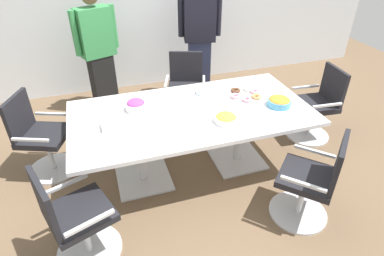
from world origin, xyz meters
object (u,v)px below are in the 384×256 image
Objects in this scene: office_chair_0 at (317,108)px; person_standing_1 at (200,34)px; office_chair_1 at (186,92)px; snack_bowl_chips_orange at (279,102)px; snack_bowl_chips_yellow at (226,118)px; office_chair_3 at (75,221)px; person_standing_0 at (98,50)px; snack_bowl_candy_mix at (136,105)px; donut_platter at (246,94)px; office_chair_2 at (41,140)px; office_chair_4 at (312,184)px; napkin_pile at (110,125)px; conference_table at (192,122)px; plate_stack at (204,91)px.

person_standing_1 is at bearing 39.27° from office_chair_0.
office_chair_1 is 1.46m from snack_bowl_chips_orange.
office_chair_0 is 1.69m from office_chair_1.
office_chair_0 is 1.56m from snack_bowl_chips_yellow.
office_chair_1 reaches higher than snack_bowl_chips_yellow.
office_chair_3 is 0.54× the size of person_standing_0.
snack_bowl_candy_mix is at bearing 94.05° from office_chair_0.
snack_bowl_candy_mix is (0.68, 0.97, 0.40)m from office_chair_3.
snack_bowl_chips_yellow is (-0.02, -1.38, 0.39)m from office_chair_1.
office_chair_3 reaches higher than donut_platter.
office_chair_2 is 2.75m from office_chair_4.
office_chair_3 reaches higher than napkin_pile.
conference_table is 0.92m from snack_bowl_chips_orange.
snack_bowl_candy_mix is 1.36× the size of napkin_pile.
office_chair_0 is at bearing 166.60° from office_chair_1.
snack_bowl_chips_yellow is at bearing 112.62° from office_chair_0.
snack_bowl_chips_yellow is (1.77, -0.78, 0.39)m from office_chair_2.
snack_bowl_candy_mix is 0.93× the size of snack_bowl_chips_yellow.
office_chair_1 is at bearing 130.21° from office_chair_2.
donut_platter is at bearing 102.46° from office_chair_2.
office_chair_0 is 1.91m from person_standing_1.
person_standing_0 is at bearing 76.16° from office_chair_4.
office_chair_2 is 0.54× the size of person_standing_0.
office_chair_3 is (0.32, -1.26, 0.00)m from office_chair_2.
office_chair_2 is at bearing 174.21° from office_chair_3.
snack_bowl_chips_orange is (-0.79, -0.33, 0.39)m from office_chair_0.
office_chair_0 is 4.18× the size of snack_bowl_chips_yellow.
office_chair_4 is 0.90m from snack_bowl_chips_orange.
napkin_pile is at bearing 176.58° from snack_bowl_chips_orange.
donut_platter is at bearing 7.65° from napkin_pile.
napkin_pile is (-1.46, -1.73, -0.20)m from person_standing_1.
office_chair_1 is 4.18× the size of snack_bowl_chips_yellow.
office_chair_1 is (-1.42, 0.92, 0.00)m from office_chair_0.
office_chair_4 is at bearing 105.83° from person_standing_1.
office_chair_2 is at bearing 142.58° from napkin_pile.
conference_table is at bearing -20.79° from snack_bowl_candy_mix.
snack_bowl_chips_orange is (0.63, -1.25, 0.39)m from office_chair_1.
office_chair_2 is (-1.53, 0.49, -0.22)m from conference_table.
office_chair_4 is (0.54, -2.06, 0.00)m from office_chair_1.
donut_platter is (2.19, -0.35, 0.36)m from office_chair_2.
office_chair_2 and office_chair_3 have the same top height.
conference_table is 1.28m from office_chair_4.
snack_bowl_chips_yellow reaches higher than napkin_pile.
conference_table is at bearing 100.61° from office_chair_0.
office_chair_4 reaches higher than snack_bowl_candy_mix.
person_standing_0 is 6.99× the size of snack_bowl_chips_orange.
office_chair_2 reaches higher than snack_bowl_chips_yellow.
snack_bowl_candy_mix reaches higher than plate_stack.
snack_bowl_candy_mix is at bearing 147.44° from snack_bowl_chips_yellow.
person_standing_0 is (-0.77, 1.73, 0.25)m from conference_table.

